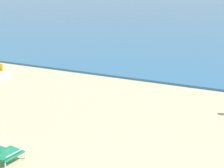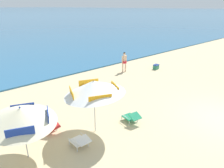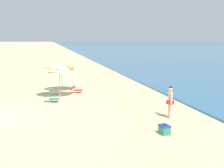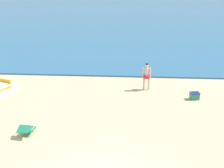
% 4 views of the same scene
% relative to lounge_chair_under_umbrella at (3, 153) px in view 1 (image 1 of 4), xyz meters
% --- Properties ---
extents(lounge_chair_under_umbrella, '(0.65, 0.94, 0.51)m').
position_rel_lounge_chair_under_umbrella_xyz_m(lounge_chair_under_umbrella, '(0.00, 0.00, 0.00)').
color(lounge_chair_under_umbrella, '#1E7F56').
rests_on(lounge_chair_under_umbrella, ground).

